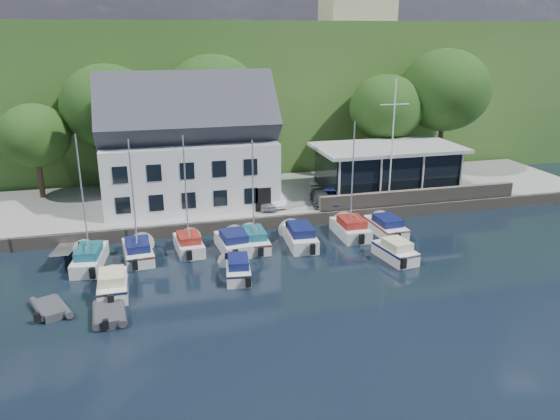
{
  "coord_description": "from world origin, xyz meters",
  "views": [
    {
      "loc": [
        -10.77,
        -28.94,
        15.21
      ],
      "look_at": [
        -0.98,
        9.0,
        2.19
      ],
      "focal_mm": 35.0,
      "sensor_mm": 36.0,
      "label": 1
    }
  ],
  "objects_px": {
    "boat_r2_4": "(395,249)",
    "dinghy_1": "(109,313)",
    "boat_r2_2": "(238,266)",
    "dinghy_0": "(51,307)",
    "boat_r1_1": "(133,200)",
    "harbor_building": "(188,153)",
    "flagpole": "(392,142)",
    "car_dgrey": "(320,197)",
    "boat_r1_3": "(233,241)",
    "boat_r1_0": "(83,203)",
    "boat_r1_5": "(300,234)",
    "boat_r1_7": "(386,225)",
    "car_blue": "(330,196)",
    "boat_r1_6": "(352,177)",
    "car_silver": "(266,201)",
    "boat_r1_4": "(253,191)",
    "boat_r1_2": "(186,194)",
    "boat_r2_0": "(113,282)",
    "car_white": "(273,198)",
    "club_pavilion": "(387,168)"
  },
  "relations": [
    {
      "from": "car_silver",
      "to": "boat_r1_4",
      "type": "distance_m",
      "value": 6.66
    },
    {
      "from": "harbor_building",
      "to": "boat_r1_7",
      "type": "xyz_separation_m",
      "value": [
        14.22,
        -8.77,
        -4.63
      ]
    },
    {
      "from": "boat_r1_2",
      "to": "boat_r1_5",
      "type": "relative_size",
      "value": 1.27
    },
    {
      "from": "car_white",
      "to": "dinghy_1",
      "type": "bearing_deg",
      "value": -135.19
    },
    {
      "from": "boat_r1_5",
      "to": "boat_r1_7",
      "type": "distance_m",
      "value": 7.16
    },
    {
      "from": "car_blue",
      "to": "boat_r1_7",
      "type": "bearing_deg",
      "value": -47.5
    },
    {
      "from": "flagpole",
      "to": "boat_r2_0",
      "type": "xyz_separation_m",
      "value": [
        -22.66,
        -9.92,
        -5.47
      ]
    },
    {
      "from": "flagpole",
      "to": "boat_r1_4",
      "type": "xyz_separation_m",
      "value": [
        -12.86,
        -4.57,
        -1.96
      ]
    },
    {
      "from": "car_silver",
      "to": "boat_r1_1",
      "type": "xyz_separation_m",
      "value": [
        -10.54,
        -5.85,
        2.73
      ]
    },
    {
      "from": "boat_r1_3",
      "to": "boat_r1_0",
      "type": "bearing_deg",
      "value": 175.97
    },
    {
      "from": "boat_r1_5",
      "to": "dinghy_0",
      "type": "xyz_separation_m",
      "value": [
        -16.53,
        -6.42,
        -0.45
      ]
    },
    {
      "from": "club_pavilion",
      "to": "boat_r2_0",
      "type": "bearing_deg",
      "value": -150.48
    },
    {
      "from": "car_dgrey",
      "to": "dinghy_0",
      "type": "distance_m",
      "value": 23.76
    },
    {
      "from": "car_silver",
      "to": "dinghy_1",
      "type": "xyz_separation_m",
      "value": [
        -12.19,
        -14.03,
        -1.19
      ]
    },
    {
      "from": "boat_r1_5",
      "to": "boat_r1_6",
      "type": "bearing_deg",
      "value": 12.72
    },
    {
      "from": "club_pavilion",
      "to": "car_silver",
      "type": "bearing_deg",
      "value": -167.51
    },
    {
      "from": "car_white",
      "to": "boat_r2_0",
      "type": "height_order",
      "value": "car_white"
    },
    {
      "from": "car_dgrey",
      "to": "boat_r2_4",
      "type": "height_order",
      "value": "car_dgrey"
    },
    {
      "from": "boat_r1_7",
      "to": "boat_r2_4",
      "type": "height_order",
      "value": "boat_r2_4"
    },
    {
      "from": "car_dgrey",
      "to": "car_blue",
      "type": "bearing_deg",
      "value": 4.1
    },
    {
      "from": "car_dgrey",
      "to": "car_blue",
      "type": "height_order",
      "value": "car_blue"
    },
    {
      "from": "boat_r1_7",
      "to": "boat_r2_4",
      "type": "relative_size",
      "value": 1.22
    },
    {
      "from": "car_dgrey",
      "to": "dinghy_1",
      "type": "relative_size",
      "value": 1.27
    },
    {
      "from": "dinghy_1",
      "to": "dinghy_0",
      "type": "bearing_deg",
      "value": 150.52
    },
    {
      "from": "boat_r1_2",
      "to": "dinghy_1",
      "type": "height_order",
      "value": "boat_r1_2"
    },
    {
      "from": "harbor_building",
      "to": "car_blue",
      "type": "height_order",
      "value": "harbor_building"
    },
    {
      "from": "boat_r1_7",
      "to": "boat_r2_4",
      "type": "xyz_separation_m",
      "value": [
        -1.55,
        -4.88,
        0.03
      ]
    },
    {
      "from": "boat_r1_6",
      "to": "boat_r2_4",
      "type": "height_order",
      "value": "boat_r1_6"
    },
    {
      "from": "boat_r1_3",
      "to": "boat_r1_4",
      "type": "distance_m",
      "value": 3.89
    },
    {
      "from": "flagpole",
      "to": "boat_r1_3",
      "type": "bearing_deg",
      "value": -161.01
    },
    {
      "from": "car_dgrey",
      "to": "boat_r1_3",
      "type": "bearing_deg",
      "value": -133.41
    },
    {
      "from": "car_dgrey",
      "to": "boat_r1_5",
      "type": "height_order",
      "value": "car_dgrey"
    },
    {
      "from": "boat_r1_2",
      "to": "boat_r1_4",
      "type": "xyz_separation_m",
      "value": [
        4.72,
        -0.2,
        -0.05
      ]
    },
    {
      "from": "boat_r1_7",
      "to": "boat_r2_4",
      "type": "bearing_deg",
      "value": -110.4
    },
    {
      "from": "boat_r1_1",
      "to": "dinghy_1",
      "type": "distance_m",
      "value": 9.22
    },
    {
      "from": "boat_r1_3",
      "to": "dinghy_1",
      "type": "bearing_deg",
      "value": -141.87
    },
    {
      "from": "boat_r1_6",
      "to": "dinghy_1",
      "type": "height_order",
      "value": "boat_r1_6"
    },
    {
      "from": "dinghy_0",
      "to": "boat_r1_5",
      "type": "bearing_deg",
      "value": -1.41
    },
    {
      "from": "car_blue",
      "to": "boat_r1_0",
      "type": "xyz_separation_m",
      "value": [
        -19.24,
        -6.23,
        2.81
      ]
    },
    {
      "from": "boat_r2_2",
      "to": "dinghy_0",
      "type": "relative_size",
      "value": 1.89
    },
    {
      "from": "car_white",
      "to": "dinghy_0",
      "type": "relative_size",
      "value": 1.27
    },
    {
      "from": "boat_r1_0",
      "to": "boat_r1_6",
      "type": "distance_m",
      "value": 19.11
    },
    {
      "from": "boat_r1_0",
      "to": "boat_r2_0",
      "type": "bearing_deg",
      "value": -63.19
    },
    {
      "from": "harbor_building",
      "to": "flagpole",
      "type": "relative_size",
      "value": 1.38
    },
    {
      "from": "boat_r2_4",
      "to": "dinghy_1",
      "type": "bearing_deg",
      "value": -178.93
    },
    {
      "from": "club_pavilion",
      "to": "boat_r1_5",
      "type": "relative_size",
      "value": 1.94
    },
    {
      "from": "boat_r1_2",
      "to": "boat_r1_7",
      "type": "relative_size",
      "value": 1.4
    },
    {
      "from": "car_silver",
      "to": "boat_r1_6",
      "type": "height_order",
      "value": "boat_r1_6"
    },
    {
      "from": "boat_r1_0",
      "to": "dinghy_1",
      "type": "bearing_deg",
      "value": -71.49
    },
    {
      "from": "car_blue",
      "to": "dinghy_1",
      "type": "bearing_deg",
      "value": -125.71
    }
  ]
}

